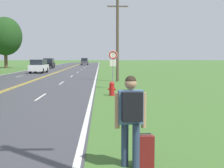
{
  "coord_description": "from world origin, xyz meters",
  "views": [
    {
      "loc": [
        6.1,
        -0.24,
        2.16
      ],
      "look_at": [
        6.54,
        11.75,
        1.11
      ],
      "focal_mm": 50.0,
      "sensor_mm": 36.0,
      "label": 1
    }
  ],
  "objects_px": {
    "fire_hydrant": "(112,88)",
    "car_black_suv_receding": "(49,63)",
    "car_white_suv_mid_far": "(39,66)",
    "tree_behind_sign": "(5,36)",
    "suitcase": "(144,151)",
    "hitchhiker_person": "(131,112)",
    "car_dark_grey_suv_distant": "(85,61)",
    "traffic_sign": "(113,60)"
  },
  "relations": [
    {
      "from": "fire_hydrant",
      "to": "car_black_suv_receding",
      "type": "relative_size",
      "value": 0.16
    },
    {
      "from": "car_white_suv_mid_far",
      "to": "car_black_suv_receding",
      "type": "relative_size",
      "value": 0.84
    },
    {
      "from": "tree_behind_sign",
      "to": "fire_hydrant",
      "type": "bearing_deg",
      "value": -66.62
    },
    {
      "from": "tree_behind_sign",
      "to": "suitcase",
      "type": "bearing_deg",
      "value": -70.87
    },
    {
      "from": "hitchhiker_person",
      "to": "car_white_suv_mid_far",
      "type": "relative_size",
      "value": 0.43
    },
    {
      "from": "fire_hydrant",
      "to": "car_dark_grey_suv_distant",
      "type": "height_order",
      "value": "car_dark_grey_suv_distant"
    },
    {
      "from": "traffic_sign",
      "to": "car_white_suv_mid_far",
      "type": "bearing_deg",
      "value": 113.72
    },
    {
      "from": "tree_behind_sign",
      "to": "car_dark_grey_suv_distant",
      "type": "bearing_deg",
      "value": 57.85
    },
    {
      "from": "suitcase",
      "to": "car_black_suv_receding",
      "type": "distance_m",
      "value": 55.47
    },
    {
      "from": "car_white_suv_mid_far",
      "to": "car_black_suv_receding",
      "type": "xyz_separation_m",
      "value": [
        -1.69,
        18.47,
        0.05
      ]
    },
    {
      "from": "hitchhiker_person",
      "to": "tree_behind_sign",
      "type": "xyz_separation_m",
      "value": [
        -18.78,
        54.96,
        4.98
      ]
    },
    {
      "from": "fire_hydrant",
      "to": "tree_behind_sign",
      "type": "distance_m",
      "value": 47.8
    },
    {
      "from": "hitchhiker_person",
      "to": "car_black_suv_receding",
      "type": "xyz_separation_m",
      "value": [
        -10.49,
        54.46,
        -0.11
      ]
    },
    {
      "from": "suitcase",
      "to": "car_dark_grey_suv_distant",
      "type": "height_order",
      "value": "car_dark_grey_suv_distant"
    },
    {
      "from": "tree_behind_sign",
      "to": "car_dark_grey_suv_distant",
      "type": "xyz_separation_m",
      "value": [
        14.0,
        22.28,
        -5.1
      ]
    },
    {
      "from": "tree_behind_sign",
      "to": "car_black_suv_receding",
      "type": "height_order",
      "value": "tree_behind_sign"
    },
    {
      "from": "hitchhiker_person",
      "to": "car_dark_grey_suv_distant",
      "type": "relative_size",
      "value": 0.4
    },
    {
      "from": "tree_behind_sign",
      "to": "car_black_suv_receding",
      "type": "relative_size",
      "value": 1.98
    },
    {
      "from": "hitchhiker_person",
      "to": "car_white_suv_mid_far",
      "type": "distance_m",
      "value": 37.06
    },
    {
      "from": "car_black_suv_receding",
      "to": "hitchhiker_person",
      "type": "bearing_deg",
      "value": -171.02
    },
    {
      "from": "fire_hydrant",
      "to": "car_dark_grey_suv_distant",
      "type": "relative_size",
      "value": 0.18
    },
    {
      "from": "traffic_sign",
      "to": "suitcase",
      "type": "bearing_deg",
      "value": -90.03
    },
    {
      "from": "traffic_sign",
      "to": "tree_behind_sign",
      "type": "height_order",
      "value": "tree_behind_sign"
    },
    {
      "from": "car_dark_grey_suv_distant",
      "to": "car_black_suv_receding",
      "type": "bearing_deg",
      "value": -13.45
    },
    {
      "from": "fire_hydrant",
      "to": "car_white_suv_mid_far",
      "type": "height_order",
      "value": "car_white_suv_mid_far"
    },
    {
      "from": "car_white_suv_mid_far",
      "to": "car_black_suv_receding",
      "type": "bearing_deg",
      "value": 8.01
    },
    {
      "from": "fire_hydrant",
      "to": "car_dark_grey_suv_distant",
      "type": "distance_m",
      "value": 66.02
    },
    {
      "from": "suitcase",
      "to": "car_white_suv_mid_far",
      "type": "bearing_deg",
      "value": 10.77
    },
    {
      "from": "traffic_sign",
      "to": "car_dark_grey_suv_distant",
      "type": "distance_m",
      "value": 62.11
    },
    {
      "from": "fire_hydrant",
      "to": "traffic_sign",
      "type": "relative_size",
      "value": 0.3
    },
    {
      "from": "fire_hydrant",
      "to": "traffic_sign",
      "type": "xyz_separation_m",
      "value": [
        0.23,
        3.95,
        1.55
      ]
    },
    {
      "from": "traffic_sign",
      "to": "car_black_suv_receding",
      "type": "height_order",
      "value": "traffic_sign"
    },
    {
      "from": "traffic_sign",
      "to": "car_black_suv_receding",
      "type": "bearing_deg",
      "value": 105.38
    },
    {
      "from": "fire_hydrant",
      "to": "car_dark_grey_suv_distant",
      "type": "bearing_deg",
      "value": 94.2
    },
    {
      "from": "suitcase",
      "to": "traffic_sign",
      "type": "distance_m",
      "value": 15.38
    },
    {
      "from": "car_white_suv_mid_far",
      "to": "car_dark_grey_suv_distant",
      "type": "xyz_separation_m",
      "value": [
        4.02,
        41.24,
        0.03
      ]
    },
    {
      "from": "traffic_sign",
      "to": "hitchhiker_person",
      "type": "bearing_deg",
      "value": -91.03
    },
    {
      "from": "car_white_suv_mid_far",
      "to": "car_black_suv_receding",
      "type": "distance_m",
      "value": 18.54
    },
    {
      "from": "tree_behind_sign",
      "to": "car_black_suv_receding",
      "type": "bearing_deg",
      "value": -3.42
    },
    {
      "from": "suitcase",
      "to": "traffic_sign",
      "type": "relative_size",
      "value": 0.26
    },
    {
      "from": "hitchhiker_person",
      "to": "traffic_sign",
      "type": "relative_size",
      "value": 0.7
    },
    {
      "from": "fire_hydrant",
      "to": "tree_behind_sign",
      "type": "bearing_deg",
      "value": 113.38
    }
  ]
}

